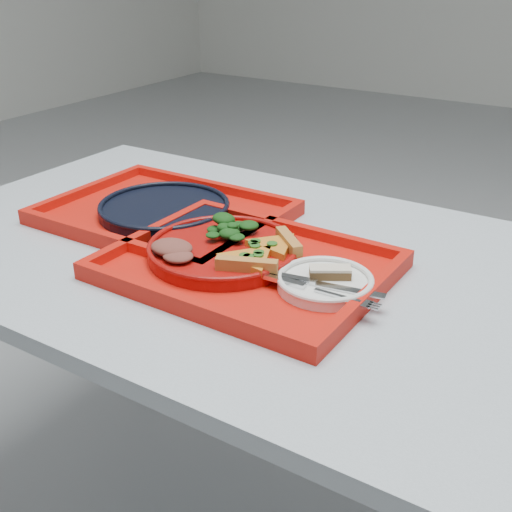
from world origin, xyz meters
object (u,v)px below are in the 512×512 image
object	(u,v)px
tray_far	(165,216)
dessert_bar	(330,272)
tray_main	(247,269)
dinner_plate	(224,252)
navy_plate	(164,210)

from	to	relation	value
tray_far	dessert_bar	size ratio (longest dim) A/B	6.59
tray_main	dinner_plate	bearing A→B (deg)	170.47
dinner_plate	navy_plate	xyz separation A→B (m)	(-0.21, 0.10, -0.00)
dessert_bar	dinner_plate	bearing A→B (deg)	149.40
tray_main	navy_plate	distance (m)	0.29
navy_plate	dinner_plate	bearing A→B (deg)	-25.09
dinner_plate	navy_plate	world-z (taller)	dinner_plate
tray_far	navy_plate	size ratio (longest dim) A/B	1.73
tray_far	dinner_plate	size ratio (longest dim) A/B	1.73
navy_plate	dessert_bar	xyz separation A→B (m)	(0.42, -0.10, 0.02)
dinner_plate	tray_far	bearing A→B (deg)	154.91
dessert_bar	tray_far	bearing A→B (deg)	135.32
tray_main	tray_far	world-z (taller)	same
tray_main	tray_far	distance (m)	0.29
tray_far	dessert_bar	bearing A→B (deg)	-13.10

